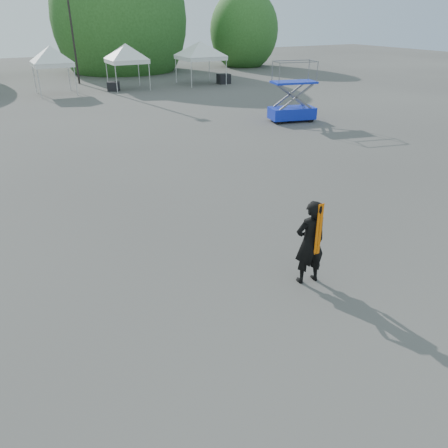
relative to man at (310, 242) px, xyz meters
name	(u,v)px	position (x,y,z in m)	size (l,w,h in m)	color
ground	(237,271)	(-1.18, 1.09, -0.97)	(120.00, 120.00, 0.00)	#474442
light_pole_east	(69,11)	(1.82, 33.09, 4.55)	(0.60, 0.25, 9.80)	black
tree_mid_e	(120,19)	(7.82, 40.09, 3.87)	(5.12, 5.12, 7.79)	#382314
tree_far_e	(244,31)	(20.82, 38.09, 2.66)	(3.84, 3.84, 5.84)	#382314
tent_e	(50,50)	(-0.72, 28.58, 2.09)	(3.77, 3.77, 3.88)	silver
tent_f	(125,47)	(4.65, 28.26, 2.09)	(3.93, 3.93, 3.88)	silver
tent_g	(200,45)	(10.83, 28.15, 2.09)	(4.71, 4.71, 3.88)	silver
man	(310,242)	(0.00, 0.00, 0.00)	(0.76, 0.55, 1.93)	black
scissor_lift	(293,92)	(9.18, 13.13, 0.61)	(2.63, 1.71, 3.13)	#0C32A7
crate_mid	(113,86)	(3.36, 27.99, -0.63)	(0.86, 0.67, 0.67)	black
crate_east	(224,79)	(12.57, 27.37, -0.58)	(1.01, 0.78, 0.78)	black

